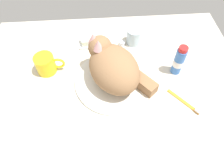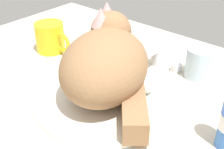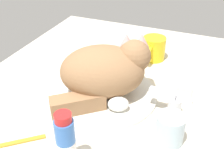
% 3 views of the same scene
% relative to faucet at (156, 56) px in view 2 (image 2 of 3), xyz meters
% --- Properties ---
extents(ground_plane, '(1.10, 0.83, 0.03)m').
position_rel_faucet_xyz_m(ground_plane, '(0.00, -0.20, -0.04)').
color(ground_plane, beige).
extents(sink_basin, '(0.32, 0.32, 0.01)m').
position_rel_faucet_xyz_m(sink_basin, '(0.00, -0.20, -0.02)').
color(sink_basin, silver).
rests_on(sink_basin, ground_plane).
extents(faucet, '(0.14, 0.09, 0.06)m').
position_rel_faucet_xyz_m(faucet, '(0.00, 0.00, 0.00)').
color(faucet, silver).
rests_on(faucet, ground_plane).
extents(cat, '(0.29, 0.29, 0.17)m').
position_rel_faucet_xyz_m(cat, '(-0.00, -0.19, 0.06)').
color(cat, '#936B47').
rests_on(cat, sink_basin).
extents(coffee_mug, '(0.12, 0.08, 0.08)m').
position_rel_faucet_xyz_m(coffee_mug, '(-0.27, -0.12, 0.01)').
color(coffee_mug, yellow).
rests_on(coffee_mug, ground_plane).
extents(rinse_cup, '(0.07, 0.07, 0.08)m').
position_rel_faucet_xyz_m(rinse_cup, '(0.11, 0.02, 0.01)').
color(rinse_cup, silver).
rests_on(rinse_cup, ground_plane).
extents(soap_dish, '(0.09, 0.06, 0.01)m').
position_rel_faucet_xyz_m(soap_dish, '(-0.10, 0.02, -0.02)').
color(soap_dish, white).
rests_on(soap_dish, ground_plane).
extents(soap_bar, '(0.07, 0.05, 0.03)m').
position_rel_faucet_xyz_m(soap_bar, '(-0.10, 0.02, -0.00)').
color(soap_bar, silver).
rests_on(soap_bar, soap_dish).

